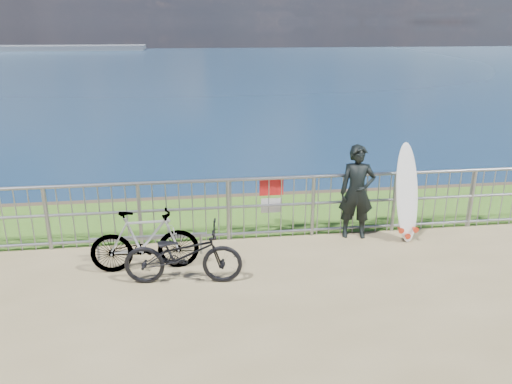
{
  "coord_description": "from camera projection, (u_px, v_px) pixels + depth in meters",
  "views": [
    {
      "loc": [
        -1.09,
        -6.45,
        3.63
      ],
      "look_at": [
        -0.07,
        1.2,
        1.0
      ],
      "focal_mm": 35.0,
      "sensor_mm": 36.0,
      "label": 1
    }
  ],
  "objects": [
    {
      "name": "grass_strip",
      "position": [
        249.0,
        215.0,
        9.89
      ],
      "size": [
        120.0,
        120.0,
        0.0
      ],
      "primitive_type": "plane",
      "color": "#37681C",
      "rests_on": "ground"
    },
    {
      "name": "seascape",
      "position": [
        36.0,
        51.0,
        141.56
      ],
      "size": [
        260.0,
        260.0,
        5.0
      ],
      "color": "brown",
      "rests_on": "ground"
    },
    {
      "name": "railing",
      "position": [
        258.0,
        207.0,
        8.67
      ],
      "size": [
        10.06,
        0.1,
        1.13
      ],
      "color": "gray",
      "rests_on": "ground"
    },
    {
      "name": "bicycle_far",
      "position": [
        145.0,
        241.0,
        7.56
      ],
      "size": [
        1.64,
        0.51,
        0.98
      ],
      "primitive_type": "imported",
      "rotation": [
        0.0,
        0.0,
        1.6
      ],
      "color": "black",
      "rests_on": "ground"
    },
    {
      "name": "bicycle_near",
      "position": [
        183.0,
        254.0,
        7.21
      ],
      "size": [
        1.76,
        0.76,
        0.9
      ],
      "primitive_type": "imported",
      "rotation": [
        0.0,
        0.0,
        1.47
      ],
      "color": "black",
      "rests_on": "ground"
    },
    {
      "name": "bike_rack",
      "position": [
        150.0,
        239.0,
        8.05
      ],
      "size": [
        1.84,
        0.05,
        0.38
      ],
      "color": "gray",
      "rests_on": "ground"
    },
    {
      "name": "surfboard",
      "position": [
        407.0,
        196.0,
        8.56
      ],
      "size": [
        0.53,
        0.49,
        1.72
      ],
      "color": "white",
      "rests_on": "ground"
    },
    {
      "name": "surfer",
      "position": [
        357.0,
        192.0,
        8.67
      ],
      "size": [
        0.67,
        0.5,
        1.67
      ],
      "primitive_type": "imported",
      "rotation": [
        0.0,
        0.0,
        -0.17
      ],
      "color": "black",
      "rests_on": "ground"
    }
  ]
}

